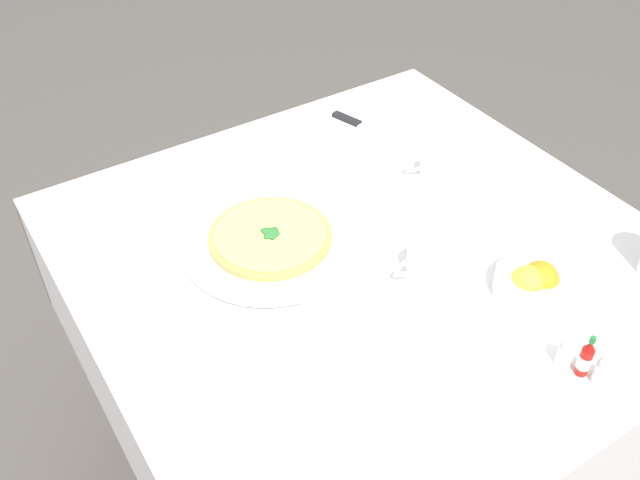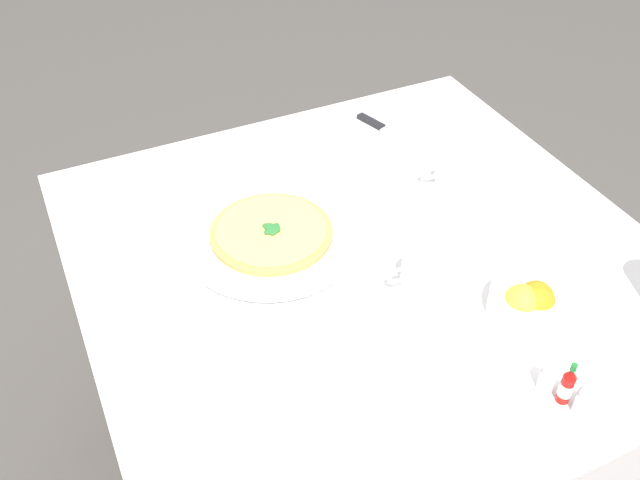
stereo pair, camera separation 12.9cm
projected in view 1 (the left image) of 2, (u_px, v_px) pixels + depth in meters
ground_plane at (356, 468)px, 1.80m from camera, size 8.00×8.00×0.00m
dining_table at (366, 303)px, 1.39m from camera, size 1.04×1.04×0.76m
pizza_plate at (270, 242)px, 1.30m from camera, size 0.34×0.34×0.02m
pizza at (270, 236)px, 1.29m from camera, size 0.23×0.23×0.02m
coffee_cup_left_edge at (438, 167)px, 1.45m from camera, size 0.13×0.13×0.06m
coffee_cup_near_left at (427, 264)px, 1.23m from camera, size 0.13×0.13×0.07m
napkin_folded at (363, 131)px, 1.59m from camera, size 0.25×0.18×0.02m
dinner_knife at (364, 127)px, 1.58m from camera, size 0.19×0.08×0.01m
citrus_bowl at (537, 283)px, 1.20m from camera, size 0.15×0.15×0.07m
hot_sauce_bottle at (585, 358)px, 1.06m from camera, size 0.02×0.02×0.08m
salt_shaker at (603, 372)px, 1.06m from camera, size 0.03×0.03×0.06m
pepper_shaker at (566, 353)px, 1.08m from camera, size 0.03×0.03×0.06m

